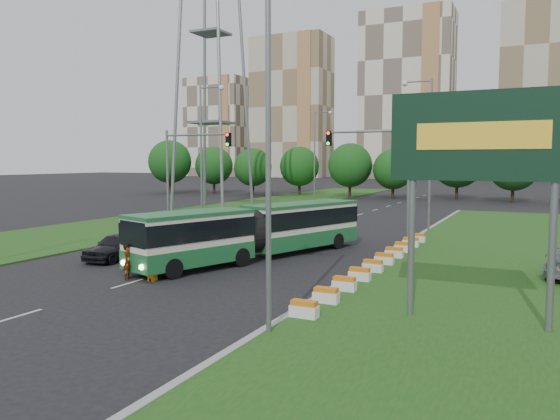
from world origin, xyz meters
The scene contains 21 objects.
ground centered at (0.00, 0.00, 0.00)m, with size 360.00×360.00×0.00m, color black.
grass_median centered at (13.00, 8.00, 0.07)m, with size 14.00×60.00×0.15m, color #1C4F16.
median_kerb centered at (6.05, 8.00, 0.09)m, with size 0.30×60.00×0.18m, color #989898.
left_verge centered at (-18.00, 25.00, 0.05)m, with size 12.00×110.00×0.10m, color #1C4F16.
lane_markings centered at (-3.00, 20.00, 0.00)m, with size 0.20×100.00×0.01m, color #B6B6AF, non-canonical shape.
flower_planters centered at (6.70, 1.90, 0.45)m, with size 1.10×20.30×0.60m, color white, non-canonical shape.
billboard centered at (12.25, -6.00, 6.16)m, with size 6.00×0.37×8.00m.
traffic_mast_median centered at (4.78, 10.00, 5.35)m, with size 5.76×0.32×8.00m.
traffic_mast_left centered at (-10.38, 9.00, 5.35)m, with size 5.76×0.32×8.00m.
street_lamps centered at (-3.00, 10.00, 6.00)m, with size 36.00×60.00×12.00m, color slate, non-canonical shape.
transmission_pylon centered at (-20.00, 28.00, 22.00)m, with size 12.00×12.00×44.00m, color slate, non-canonical shape.
tree_line centered at (10.00, 55.00, 4.50)m, with size 120.00×8.00×9.00m, color #154C14, non-canonical shape.
apartment_tower_west centered at (-65.00, 150.00, 24.00)m, with size 26.00×15.00×48.00m, color beige.
apartment_tower_cwest centered at (-25.00, 150.00, 26.00)m, with size 28.00×15.00×52.00m, color silver.
apartment_tower_ceast centered at (15.00, 150.00, 25.00)m, with size 25.00×15.00×50.00m, color beige.
midrise_west centered at (-95.00, 150.00, 18.00)m, with size 22.00×14.00×36.00m, color silver.
articulated_bus centered at (-0.87, 2.31, 1.62)m, with size 2.51×16.10×2.65m.
car_left_near centered at (-7.78, -1.42, 0.77)m, with size 1.82×4.53×1.54m, color black.
car_left_far centered at (-7.99, 10.87, 0.72)m, with size 1.52×4.36×1.44m, color black.
pedestrian centered at (-3.58, -5.33, 0.86)m, with size 0.63×0.41×1.72m, color gray.
shopping_trolley centered at (-2.36, -5.05, 0.31)m, with size 0.36×0.38×0.62m.
Camera 1 is at (14.05, -25.41, 5.67)m, focal length 35.00 mm.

